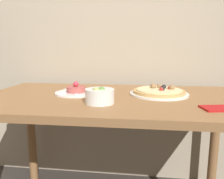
% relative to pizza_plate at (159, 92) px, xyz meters
% --- Properties ---
extents(back_wall, '(8.00, 0.05, 2.60)m').
position_rel_pizza_plate_xyz_m(back_wall, '(-0.25, 0.45, 0.51)').
color(back_wall, tan).
rests_on(back_wall, ground_plane).
extents(dining_table, '(1.45, 0.79, 0.77)m').
position_rel_pizza_plate_xyz_m(dining_table, '(-0.25, -0.07, -0.11)').
color(dining_table, olive).
rests_on(dining_table, ground_plane).
extents(pizza_plate, '(0.32, 0.32, 0.06)m').
position_rel_pizza_plate_xyz_m(pizza_plate, '(0.00, 0.00, 0.00)').
color(pizza_plate, white).
rests_on(pizza_plate, dining_table).
extents(tartare_plate, '(0.24, 0.24, 0.07)m').
position_rel_pizza_plate_xyz_m(tartare_plate, '(-0.47, -0.03, -0.00)').
color(tartare_plate, white).
rests_on(tartare_plate, dining_table).
extents(small_bowl, '(0.14, 0.14, 0.08)m').
position_rel_pizza_plate_xyz_m(small_bowl, '(-0.30, -0.24, 0.02)').
color(small_bowl, white).
rests_on(small_bowl, dining_table).
extents(napkin, '(0.17, 0.12, 0.01)m').
position_rel_pizza_plate_xyz_m(napkin, '(0.23, -0.28, -0.01)').
color(napkin, red).
rests_on(napkin, dining_table).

